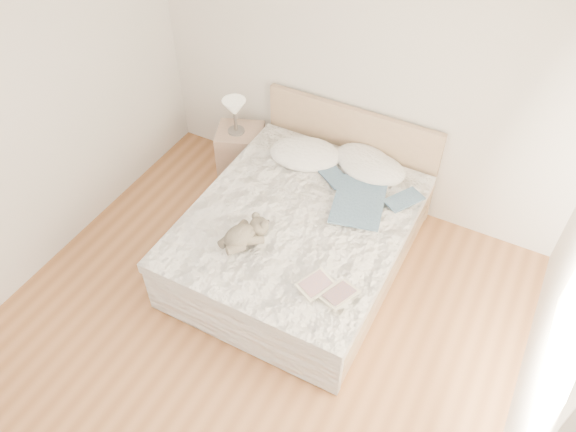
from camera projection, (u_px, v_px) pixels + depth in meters
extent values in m
cube|color=brown|center=(233.00, 359.00, 4.37)|extent=(4.00, 4.50, 0.00)
cube|color=white|center=(189.00, 38.00, 2.45)|extent=(4.00, 4.50, 0.00)
cube|color=silver|center=(360.00, 71.00, 4.81)|extent=(4.00, 0.02, 2.70)
cube|color=silver|center=(559.00, 386.00, 2.75)|extent=(0.02, 4.50, 2.70)
cube|color=white|center=(573.00, 328.00, 2.87)|extent=(0.02, 1.30, 1.10)
cube|color=tan|center=(300.00, 252.00, 5.02)|extent=(1.68, 2.08, 0.20)
cube|color=white|center=(300.00, 233.00, 4.84)|extent=(1.60, 2.00, 0.30)
cube|color=white|center=(298.00, 222.00, 4.67)|extent=(1.72, 2.05, 0.10)
cube|color=tan|center=(350.00, 152.00, 5.38)|extent=(1.70, 0.06, 1.00)
cube|color=#9D8068|center=(241.00, 153.00, 5.72)|extent=(0.57, 0.54, 0.56)
cylinder|color=#524C48|center=(236.00, 131.00, 5.50)|extent=(0.16, 0.16, 0.02)
cylinder|color=#443E38|center=(235.00, 120.00, 5.41)|extent=(0.03, 0.03, 0.23)
cone|color=beige|center=(234.00, 108.00, 5.31)|extent=(0.27, 0.27, 0.16)
ellipsoid|color=white|center=(305.00, 154.00, 5.14)|extent=(0.76, 0.62, 0.20)
ellipsoid|color=white|center=(365.00, 162.00, 5.06)|extent=(0.71, 0.60, 0.18)
ellipsoid|color=white|center=(372.00, 168.00, 5.00)|extent=(0.61, 0.44, 0.18)
cube|color=silver|center=(290.00, 156.00, 5.13)|extent=(0.33, 0.26, 0.02)
cube|color=beige|center=(327.00, 290.00, 4.06)|extent=(0.45, 0.39, 0.02)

